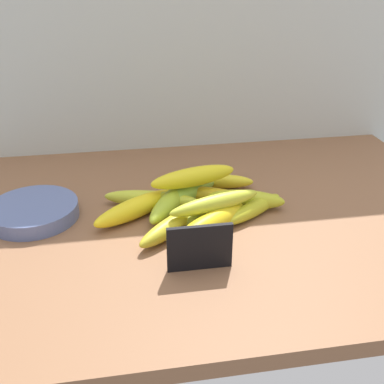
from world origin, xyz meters
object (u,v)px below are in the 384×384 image
Objects in this scene: chalkboard_sign at (200,249)px; banana_8 at (171,202)px; banana_1 at (207,194)px; banana_3 at (152,199)px; banana_4 at (246,199)px; banana_6 at (187,193)px; banana_9 at (253,209)px; banana_0 at (211,223)px; banana_10 at (136,208)px; banana_5 at (216,217)px; banana_11 at (193,177)px; fruit_bowl at (34,211)px; banana_7 at (220,181)px; banana_12 at (215,203)px; banana_2 at (174,225)px.

chalkboard_sign is 0.62× the size of banana_8.
banana_1 is 11.90cm from banana_3.
banana_6 is at bearing 158.31° from banana_4.
banana_4 is at bearing -21.69° from banana_6.
banana_4 is 3.60cm from banana_9.
banana_0 is 0.97× the size of banana_10.
banana_11 is (-3.00, 9.45, 4.45)cm from banana_5.
banana_7 reaches higher than fruit_bowl.
banana_7 is at bearing 72.45° from banana_0.
banana_8 is at bearing 163.27° from banana_9.
banana_5 is at bearing -167.05° from banana_9.
banana_8 and banana_10 have the same top height.
banana_11 reaches higher than banana_9.
banana_11 is at bearing 82.98° from chalkboard_sign.
banana_10 is at bearing 159.85° from banana_12.
banana_2 is 1.04× the size of banana_5.
banana_2 is at bearing 171.40° from banana_0.
banana_6 is 12.14cm from banana_10.
banana_2 is 1.08× the size of banana_6.
banana_3 is 1.26× the size of banana_4.
banana_12 is at bearing -20.15° from banana_10.
banana_9 is (13.80, 15.49, -2.24)cm from chalkboard_sign.
banana_12 reaches higher than banana_3.
banana_0 is 1.01× the size of banana_11.
banana_3 is 15.09cm from banana_12.
banana_0 is 16.10cm from banana_10.
banana_6 is (-2.49, 13.05, -0.09)cm from banana_0.
banana_2 is (-2.92, 11.63, -2.03)cm from chalkboard_sign.
banana_1 is at bearing 15.10° from banana_10.
banana_12 is (-7.74, -5.55, 2.88)cm from banana_4.
banana_11 is at bearing 1.96° from fruit_bowl.
banana_0 is at bearing -84.17° from banana_11.
chalkboard_sign reaches higher than banana_3.
chalkboard_sign is 30.77cm from banana_7.
banana_1 is 0.93× the size of banana_12.
banana_9 is (9.67, 4.92, -0.50)cm from banana_0.
banana_7 is (8.33, 5.41, -0.42)cm from banana_6.
fruit_bowl is 40.52cm from banana_7.
banana_6 is at bearing 112.92° from banana_5.
banana_7 is at bearing 54.48° from banana_1.
banana_6 is at bearing 7.26° from banana_3.
fruit_bowl is 0.92× the size of banana_12.
banana_6 reaches higher than banana_9.
banana_8 is 10.83cm from banana_12.
chalkboard_sign is 0.60× the size of banana_2.
banana_6 reaches higher than fruit_bowl.
banana_7 is at bearing 107.93° from banana_4.
banana_0 is at bearing -137.05° from banana_4.
banana_9 is (12.16, -8.13, -0.41)cm from banana_6.
chalkboard_sign is 23.23cm from banana_4.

